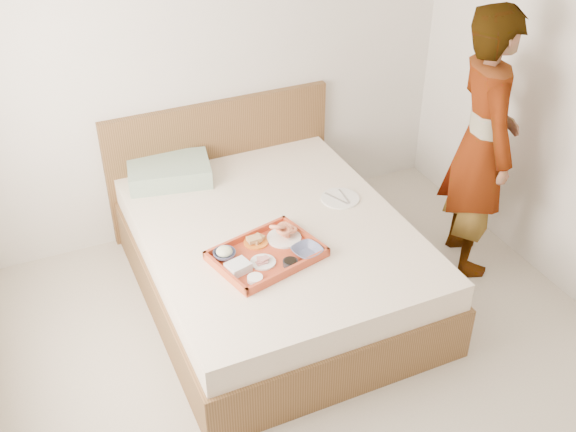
# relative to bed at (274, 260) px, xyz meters

# --- Properties ---
(ground) EXTENTS (3.50, 4.00, 0.01)m
(ground) POSITION_rel_bed_xyz_m (-0.02, -1.00, -0.27)
(ground) COLOR #BFB5A2
(ground) RESTS_ON ground
(wall_back) EXTENTS (3.50, 0.01, 2.60)m
(wall_back) POSITION_rel_bed_xyz_m (-0.02, 1.00, 1.04)
(wall_back) COLOR silver
(wall_back) RESTS_ON ground
(bed) EXTENTS (1.65, 2.00, 0.53)m
(bed) POSITION_rel_bed_xyz_m (0.00, 0.00, 0.00)
(bed) COLOR brown
(bed) RESTS_ON ground
(headboard) EXTENTS (1.65, 0.06, 0.95)m
(headboard) POSITION_rel_bed_xyz_m (0.00, 0.97, 0.21)
(headboard) COLOR brown
(headboard) RESTS_ON ground
(pillow) EXTENTS (0.60, 0.47, 0.13)m
(pillow) POSITION_rel_bed_xyz_m (-0.43, 0.79, 0.33)
(pillow) COLOR #95A891
(pillow) RESTS_ON bed
(tray) EXTENTS (0.68, 0.56, 0.05)m
(tray) POSITION_rel_bed_xyz_m (-0.16, -0.28, 0.29)
(tray) COLOR #B54D22
(tray) RESTS_ON bed
(prawn_plate) EXTENTS (0.25, 0.25, 0.01)m
(prawn_plate) POSITION_rel_bed_xyz_m (-0.01, -0.17, 0.29)
(prawn_plate) COLOR white
(prawn_plate) RESTS_ON tray
(navy_bowl_big) EXTENTS (0.20, 0.20, 0.04)m
(navy_bowl_big) POSITION_rel_bed_xyz_m (0.05, -0.36, 0.30)
(navy_bowl_big) COLOR #1A224F
(navy_bowl_big) RESTS_ON tray
(sauce_dish) EXTENTS (0.10, 0.10, 0.03)m
(sauce_dish) POSITION_rel_bed_xyz_m (-0.08, -0.42, 0.30)
(sauce_dish) COLOR black
(sauce_dish) RESTS_ON tray
(meat_plate) EXTENTS (0.18, 0.18, 0.01)m
(meat_plate) POSITION_rel_bed_xyz_m (-0.21, -0.33, 0.29)
(meat_plate) COLOR white
(meat_plate) RESTS_ON tray
(bread_plate) EXTENTS (0.18, 0.18, 0.01)m
(bread_plate) POSITION_rel_bed_xyz_m (-0.18, -0.14, 0.29)
(bread_plate) COLOR orange
(bread_plate) RESTS_ON tray
(salad_bowl) EXTENTS (0.16, 0.16, 0.04)m
(salad_bowl) POSITION_rel_bed_xyz_m (-0.39, -0.19, 0.30)
(salad_bowl) COLOR #1A224F
(salad_bowl) RESTS_ON tray
(plastic_tub) EXTENTS (0.15, 0.13, 0.05)m
(plastic_tub) POSITION_rel_bed_xyz_m (-0.36, -0.34, 0.31)
(plastic_tub) COLOR silver
(plastic_tub) RESTS_ON tray
(cheese_round) EXTENTS (0.10, 0.10, 0.03)m
(cheese_round) POSITION_rel_bed_xyz_m (-0.31, -0.46, 0.30)
(cheese_round) COLOR white
(cheese_round) RESTS_ON tray
(dinner_plate) EXTENTS (0.27, 0.27, 0.01)m
(dinner_plate) POSITION_rel_bed_xyz_m (0.51, 0.10, 0.27)
(dinner_plate) COLOR white
(dinner_plate) RESTS_ON bed
(person) EXTENTS (0.61, 0.76, 1.79)m
(person) POSITION_rel_bed_xyz_m (1.34, -0.20, 0.63)
(person) COLOR white
(person) RESTS_ON ground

